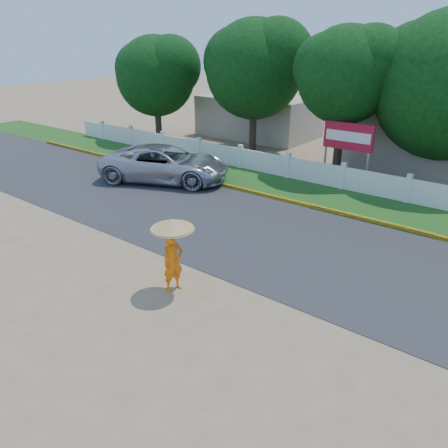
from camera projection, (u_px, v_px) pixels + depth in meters
name	position (u px, v px, depth m)	size (l,w,h in m)	color
ground	(182.00, 286.00, 12.79)	(120.00, 120.00, 0.00)	#9E8460
road	(266.00, 235.00, 16.05)	(60.00, 7.00, 0.02)	#38383A
grass_verge	(328.00, 197.00, 19.86)	(60.00, 3.50, 0.03)	#2D601E
curb	(311.00, 206.00, 18.60)	(40.00, 0.18, 0.16)	yellow
fence	(343.00, 178.00, 20.70)	(40.00, 0.10, 1.10)	silver
building_far	(259.00, 116.00, 31.66)	(8.00, 5.00, 2.80)	#B7AD99
vehicle	(165.00, 164.00, 21.80)	(2.92, 6.34, 1.76)	#AFB1B8
monk_with_parasol	(173.00, 245.00, 12.05)	(1.22, 1.22, 2.21)	orange
billboard	(348.00, 140.00, 21.09)	(2.50, 0.13, 2.95)	gray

